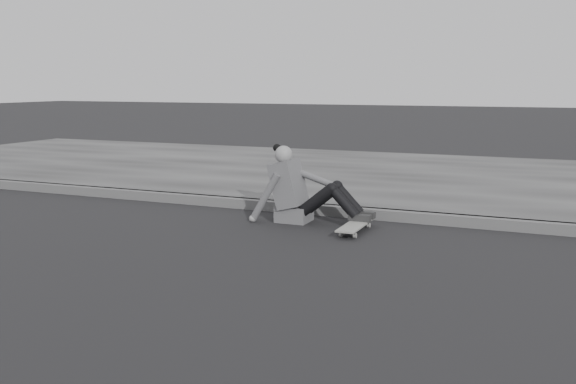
% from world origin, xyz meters
% --- Properties ---
extents(ground, '(80.00, 80.00, 0.00)m').
position_xyz_m(ground, '(0.00, 0.00, 0.00)').
color(ground, black).
rests_on(ground, ground).
extents(curb, '(24.00, 0.16, 0.12)m').
position_xyz_m(curb, '(0.00, 2.58, 0.06)').
color(curb, '#4F4F4F').
rests_on(curb, ground).
extents(sidewalk, '(24.00, 6.00, 0.12)m').
position_xyz_m(sidewalk, '(0.00, 5.60, 0.06)').
color(sidewalk, '#3C3C3C').
rests_on(sidewalk, ground).
extents(skateboard, '(0.20, 0.78, 0.09)m').
position_xyz_m(skateboard, '(-1.86, 1.85, 0.07)').
color(skateboard, gray).
rests_on(skateboard, ground).
extents(seated_woman, '(1.38, 0.46, 0.88)m').
position_xyz_m(seated_woman, '(-2.59, 2.10, 0.36)').
color(seated_woman, '#505053').
rests_on(seated_woman, ground).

